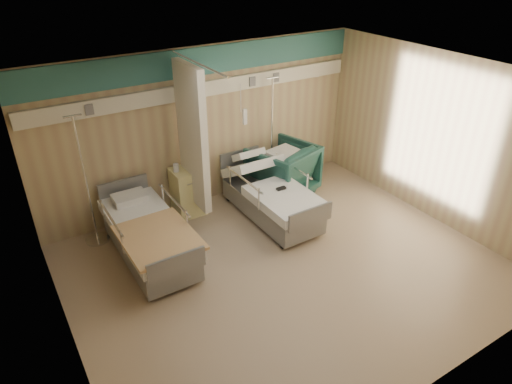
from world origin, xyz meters
TOP-DOWN VIEW (x-y plane):
  - ground at (0.00, 0.00)m, footprint 6.00×5.00m
  - room_walls at (-0.03, 0.25)m, footprint 6.04×5.04m
  - bed_right at (0.60, 1.30)m, footprint 1.00×2.16m
  - bed_left at (-1.60, 1.30)m, footprint 1.00×2.16m
  - bedside_cabinet at (-0.55, 2.20)m, footprint 0.50×0.48m
  - visitor_armchair at (1.25, 1.90)m, footprint 1.33×1.35m
  - waffle_blanket at (1.28, 1.90)m, footprint 0.64×0.59m
  - iv_stand_right at (1.24, 2.28)m, footprint 0.39×0.39m
  - iv_stand_left at (-2.18, 2.20)m, footprint 0.38×0.38m
  - call_remote at (0.65, 1.10)m, footprint 0.16×0.08m
  - tan_blanket at (-1.60, 0.84)m, footprint 0.99×1.24m
  - toiletry_bag at (-0.42, 2.21)m, footprint 0.23×0.19m
  - white_cup at (-0.72, 2.22)m, footprint 0.11×0.11m

SIDE VIEW (x-z plane):
  - ground at x=0.00m, z-range 0.00..0.00m
  - bed_right at x=0.60m, z-range 0.00..0.63m
  - bed_left at x=-1.60m, z-range 0.00..0.63m
  - bedside_cabinet at x=-0.55m, z-range 0.00..0.85m
  - iv_stand_left at x=-2.18m, z-range -0.63..1.50m
  - iv_stand_right at x=1.24m, z-range -0.64..1.52m
  - visitor_armchair at x=1.25m, z-range 0.00..0.99m
  - call_remote at x=0.65m, z-range 0.63..0.67m
  - tan_blanket at x=-1.60m, z-range 0.63..0.67m
  - toiletry_bag at x=-0.42m, z-range 0.85..0.96m
  - white_cup at x=-0.72m, z-range 0.85..0.99m
  - waffle_blanket at x=1.28m, z-range 0.99..1.06m
  - room_walls at x=-0.03m, z-range 0.45..3.27m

